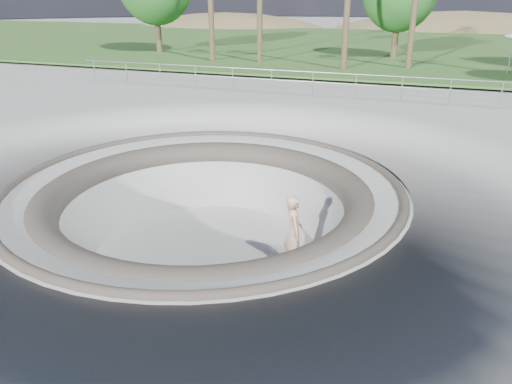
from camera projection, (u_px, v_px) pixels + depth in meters
ground at (204, 186)px, 12.87m from camera, size 180.00×180.00×0.00m
skate_bowl at (207, 248)px, 13.56m from camera, size 14.00×14.00×4.10m
grass_strip at (372, 46)px, 42.50m from camera, size 180.00×36.00×0.12m
distant_hills at (420, 87)px, 64.32m from camera, size 103.20×45.00×28.60m
safety_railing at (313, 83)px, 23.10m from camera, size 25.00×0.06×1.03m
skateboard at (293, 265)px, 12.77m from camera, size 0.82×0.34×0.08m
skater at (294, 231)px, 12.40m from camera, size 0.69×0.82×1.90m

